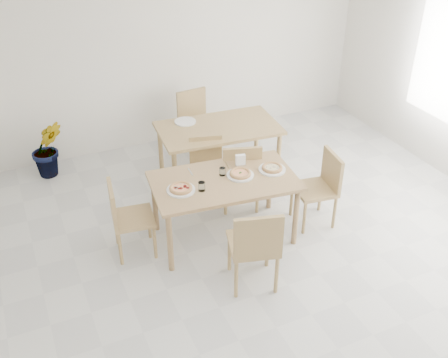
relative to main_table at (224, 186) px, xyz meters
name	(u,v)px	position (x,y,z in m)	size (l,w,h in m)	color
main_table	(224,186)	(0.00, 0.00, 0.00)	(1.61, 1.02, 0.75)	#A58A55
chair_south	(255,244)	(-0.07, -0.86, -0.13)	(0.57, 0.57, 0.93)	tan
chair_north	(207,165)	(0.14, 0.80, -0.20)	(0.49, 0.49, 0.81)	tan
chair_west	(125,215)	(-1.05, 0.17, -0.18)	(0.47, 0.47, 0.85)	tan
chair_east	(322,184)	(1.13, -0.18, -0.16)	(0.49, 0.49, 0.87)	tan
plate_margherita	(240,175)	(0.19, 0.00, 0.09)	(0.29, 0.29, 0.02)	white
plate_mushroom	(272,169)	(0.56, -0.04, 0.09)	(0.29, 0.29, 0.02)	white
plate_pepperoni	(181,190)	(-0.49, -0.01, 0.09)	(0.29, 0.29, 0.02)	white
pizza_margherita	(240,173)	(0.19, 0.00, 0.11)	(0.27, 0.27, 0.03)	#E8A36D
pizza_mushroom	(272,168)	(0.56, -0.04, 0.11)	(0.28, 0.28, 0.03)	#E8A36D
pizza_pepperoni	(181,188)	(-0.49, -0.01, 0.11)	(0.27, 0.27, 0.03)	#E8A36D
tumbler_a	(202,186)	(-0.29, -0.09, 0.13)	(0.07, 0.07, 0.09)	white
tumbler_b	(222,172)	(0.02, 0.09, 0.12)	(0.07, 0.07, 0.09)	white
napkin_holder	(240,160)	(0.29, 0.20, 0.14)	(0.12, 0.08, 0.13)	silver
fork_a	(190,172)	(-0.27, 0.29, 0.08)	(0.01, 0.16, 0.01)	silver
fork_b	(227,164)	(0.16, 0.27, 0.08)	(0.02, 0.20, 0.01)	silver
second_table	(219,133)	(0.45, 1.17, 0.00)	(1.57, 0.98, 0.75)	tan
chair_back_s	(241,172)	(0.40, 0.42, -0.15)	(0.56, 0.56, 0.90)	tan
chair_back_n	(196,118)	(0.46, 1.99, -0.15)	(0.49, 0.49, 0.89)	tan
plate_empty	(185,122)	(0.11, 1.46, 0.09)	(0.27, 0.27, 0.02)	white
potted_plant	(48,149)	(-1.55, 2.16, -0.28)	(0.43, 0.35, 0.78)	#1B5A22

